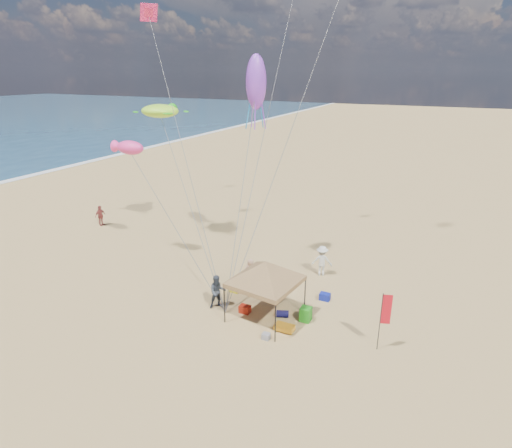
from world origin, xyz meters
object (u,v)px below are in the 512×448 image
object	(u,v)px
feather_flag	(385,313)
person_near_a	(251,275)
cooler_red	(245,309)
person_near_c	(322,261)
canopy_tent	(266,264)
chair_green	(306,314)
beach_cart	(284,327)
person_near_b	(218,292)
cooler_blue	(325,297)
person_far_a	(100,216)
chair_yellow	(235,285)

from	to	relation	value
feather_flag	person_near_a	bearing A→B (deg)	163.05
cooler_red	person_near_c	world-z (taller)	person_near_c
canopy_tent	person_near_c	distance (m)	6.07
chair_green	beach_cart	size ratio (longest dim) A/B	0.78
person_near_b	chair_green	bearing A→B (deg)	-30.21
canopy_tent	cooler_blue	distance (m)	4.52
chair_green	person_near_a	bearing A→B (deg)	157.70
chair_green	person_far_a	distance (m)	19.67
chair_yellow	person_far_a	xyz separation A→B (m)	(-14.38, 4.65, 0.45)
person_near_c	beach_cart	bearing A→B (deg)	74.81
cooler_red	beach_cart	size ratio (longest dim) A/B	0.60
person_near_b	person_far_a	bearing A→B (deg)	115.37
cooler_red	cooler_blue	size ratio (longest dim) A/B	1.00
cooler_blue	person_near_b	world-z (taller)	person_near_b
person_far_a	cooler_blue	bearing A→B (deg)	-96.01
person_near_a	person_far_a	world-z (taller)	person_near_a
chair_green	beach_cart	distance (m)	1.41
person_far_a	cooler_red	bearing A→B (deg)	-107.67
cooler_blue	chair_yellow	xyz separation A→B (m)	(-4.70, -1.23, 0.16)
chair_green	person_near_c	bearing A→B (deg)	98.99
feather_flag	beach_cart	distance (m)	4.62
canopy_tent	beach_cart	bearing A→B (deg)	-26.86
beach_cart	person_far_a	size ratio (longest dim) A/B	0.56
feather_flag	chair_green	world-z (taller)	feather_flag
person_far_a	person_near_a	bearing A→B (deg)	-101.33
chair_yellow	person_far_a	size ratio (longest dim) A/B	0.44
beach_cart	cooler_blue	bearing A→B (deg)	76.76
cooler_blue	chair_green	size ratio (longest dim) A/B	0.77
beach_cart	person_far_a	world-z (taller)	person_far_a
cooler_red	person_near_b	distance (m)	1.63
person_far_a	beach_cart	bearing A→B (deg)	-106.79
canopy_tent	chair_yellow	world-z (taller)	canopy_tent
person_near_a	chair_green	bearing A→B (deg)	159.36
canopy_tent	cooler_blue	bearing A→B (deg)	54.03
feather_flag	cooler_blue	xyz separation A→B (m)	(-3.44, 3.02, -1.66)
cooler_red	person_near_a	bearing A→B (deg)	109.38
cooler_red	person_near_a	distance (m)	2.42
chair_yellow	person_near_a	xyz separation A→B (m)	(0.71, 0.47, 0.59)
cooler_red	person_near_b	size ratio (longest dim) A/B	0.30
canopy_tent	person_far_a	bearing A→B (deg)	159.52
person_near_a	chair_yellow	bearing A→B (deg)	35.25
person_near_b	person_far_a	distance (m)	15.79
person_far_a	chair_yellow	bearing A→B (deg)	-103.78
person_near_a	person_far_a	xyz separation A→B (m)	(-15.09, 4.18, -0.14)
cooler_red	person_far_a	bearing A→B (deg)	158.18
cooler_blue	person_near_b	xyz separation A→B (m)	(-4.69, -3.08, 0.70)
chair_green	person_near_a	size ratio (longest dim) A/B	0.37
feather_flag	chair_yellow	size ratio (longest dim) A/B	3.93
person_near_c	person_far_a	xyz separation A→B (m)	(-18.03, 0.71, -0.11)
feather_flag	person_near_c	xyz separation A→B (m)	(-4.49, 5.73, -0.93)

